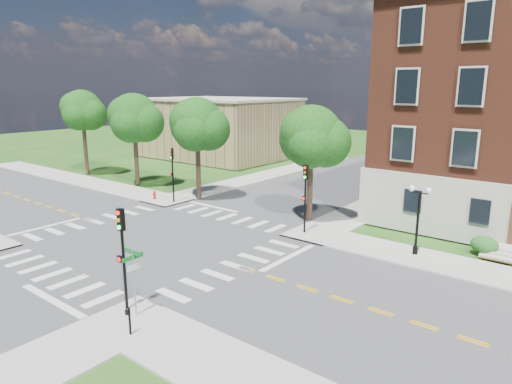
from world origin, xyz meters
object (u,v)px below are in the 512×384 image
Objects in this scene: traffic_signal_nw at (172,168)px; twin_lamp_west at (418,216)px; traffic_signal_se at (122,246)px; fire_hydrant at (155,195)px; push_button_post at (129,320)px; street_sign_pole at (134,270)px; traffic_signal_ne at (305,190)px.

twin_lamp_west is (21.32, 0.53, -0.66)m from traffic_signal_nw.
traffic_signal_se is 1.00× the size of traffic_signal_nw.
twin_lamp_west is 23.64m from fire_hydrant.
traffic_signal_se is at bearing -47.91° from traffic_signal_nw.
fire_hydrant is (-17.53, 15.73, -0.33)m from push_button_post.
traffic_signal_ne is at bearing 91.78° from street_sign_pole.
traffic_signal_se is 6.40× the size of fire_hydrant.
traffic_signal_se reaches higher than fire_hydrant.
traffic_signal_nw is 22.31m from push_button_post.
fire_hydrant is at bearing 138.11° from push_button_post.
traffic_signal_se is 1.00× the size of traffic_signal_ne.
traffic_signal_se and traffic_signal_ne have the same top height.
traffic_signal_se reaches higher than twin_lamp_west.
street_sign_pole is 2.25m from push_button_post.
push_button_post is (1.61, -15.95, -2.39)m from traffic_signal_ne.
traffic_signal_nw is at bearing 8.26° from fire_hydrant.
push_button_post is at bearing -46.15° from street_sign_pole.
twin_lamp_west is at bearing 1.42° from traffic_signal_nw.
traffic_signal_se is 17.27m from twin_lamp_west.
traffic_signal_nw is at bearing 133.67° from push_button_post.
traffic_signal_ne is 13.71m from traffic_signal_nw.
twin_lamp_west is (7.62, 0.62, -0.66)m from traffic_signal_ne.
push_button_post is at bearing -84.22° from traffic_signal_ne.
twin_lamp_west is at bearing 2.07° from fire_hydrant.
traffic_signal_nw reaches higher than push_button_post.
traffic_signal_ne reaches higher than twin_lamp_west.
twin_lamp_west is (7.99, 15.29, -0.66)m from traffic_signal_se.
traffic_signal_se is at bearing 147.05° from push_button_post.
traffic_signal_se is at bearing -117.59° from twin_lamp_west.
street_sign_pole is 21.97m from fire_hydrant.
traffic_signal_ne reaches higher than fire_hydrant.
traffic_signal_nw is at bearing 133.66° from street_sign_pole.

